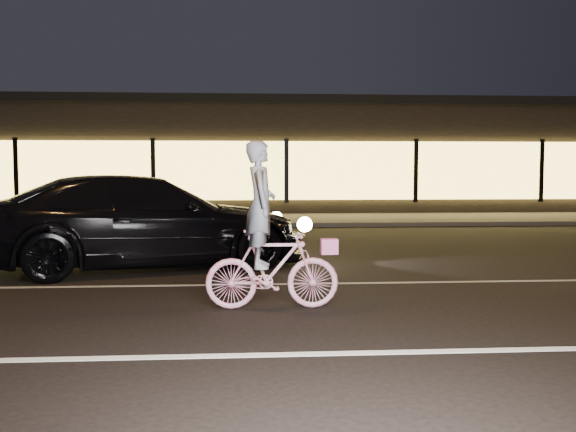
{
  "coord_description": "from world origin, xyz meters",
  "views": [
    {
      "loc": [
        -1.51,
        -7.08,
        1.65
      ],
      "look_at": [
        -0.96,
        0.6,
        1.09
      ],
      "focal_mm": 40.0,
      "sensor_mm": 36.0,
      "label": 1
    }
  ],
  "objects": [
    {
      "name": "cyclist",
      "position": [
        -1.2,
        0.39,
        0.7
      ],
      "size": [
        1.57,
        0.54,
        1.98
      ],
      "rotation": [
        0.0,
        0.0,
        1.57
      ],
      "color": "#FF4784",
      "rests_on": "ground"
    },
    {
      "name": "lane_stripe_near",
      "position": [
        0.0,
        -1.5,
        0.0
      ],
      "size": [
        60.0,
        0.12,
        0.01
      ],
      "primitive_type": "cube",
      "color": "silver",
      "rests_on": "ground"
    },
    {
      "name": "lane_stripe_far",
      "position": [
        0.0,
        2.0,
        0.0
      ],
      "size": [
        60.0,
        0.1,
        0.01
      ],
      "primitive_type": "cube",
      "color": "gray",
      "rests_on": "ground"
    },
    {
      "name": "sidewalk",
      "position": [
        0.0,
        13.0,
        0.06
      ],
      "size": [
        30.0,
        4.0,
        0.12
      ],
      "primitive_type": "cube",
      "color": "#383533",
      "rests_on": "ground"
    },
    {
      "name": "storefront",
      "position": [
        0.0,
        18.97,
        2.15
      ],
      "size": [
        25.4,
        8.42,
        4.2
      ],
      "color": "black",
      "rests_on": "ground"
    },
    {
      "name": "ground",
      "position": [
        0.0,
        0.0,
        0.0
      ],
      "size": [
        90.0,
        90.0,
        0.0
      ],
      "primitive_type": "plane",
      "color": "black",
      "rests_on": "ground"
    },
    {
      "name": "sedan",
      "position": [
        -3.12,
        3.67,
        0.78
      ],
      "size": [
        5.75,
        3.62,
        1.55
      ],
      "rotation": [
        0.0,
        0.0,
        1.86
      ],
      "color": "black",
      "rests_on": "ground"
    }
  ]
}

